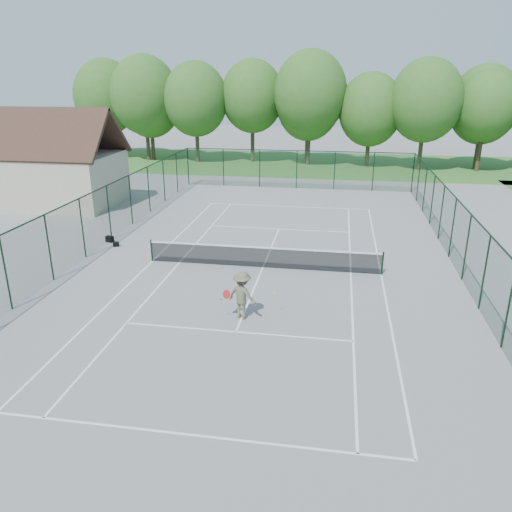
% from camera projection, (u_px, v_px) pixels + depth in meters
% --- Properties ---
extents(ground, '(140.00, 140.00, 0.00)m').
position_uv_depth(ground, '(263.00, 268.00, 23.67)').
color(ground, gray).
rests_on(ground, ground).
extents(grass_far, '(80.00, 16.00, 0.01)m').
position_uv_depth(grass_far, '(306.00, 164.00, 51.49)').
color(grass_far, '#3F7930').
rests_on(grass_far, ground).
extents(court_lines, '(11.05, 23.85, 0.01)m').
position_uv_depth(court_lines, '(263.00, 267.00, 23.66)').
color(court_lines, white).
rests_on(court_lines, ground).
extents(tennis_net, '(11.08, 0.08, 1.10)m').
position_uv_depth(tennis_net, '(263.00, 256.00, 23.47)').
color(tennis_net, black).
rests_on(tennis_net, ground).
extents(fence_enclosure, '(18.05, 36.05, 3.02)m').
position_uv_depth(fence_enclosure, '(263.00, 236.00, 23.13)').
color(fence_enclosure, '#183D21').
rests_on(fence_enclosure, ground).
extents(utility_building, '(8.60, 6.27, 6.63)m').
position_uv_depth(utility_building, '(55.00, 160.00, 34.32)').
color(utility_building, beige).
rests_on(utility_building, ground).
extents(tree_line_far, '(39.40, 6.40, 9.70)m').
position_uv_depth(tree_line_far, '(308.00, 103.00, 49.45)').
color(tree_line_far, '#423624').
rests_on(tree_line_far, ground).
extents(sports_bag_a, '(0.47, 0.37, 0.33)m').
position_uv_depth(sports_bag_a, '(110.00, 239.00, 27.25)').
color(sports_bag_a, black).
rests_on(sports_bag_a, ground).
extents(sports_bag_b, '(0.36, 0.29, 0.24)m').
position_uv_depth(sports_bag_b, '(116.00, 244.00, 26.56)').
color(sports_bag_b, black).
rests_on(sports_bag_b, ground).
extents(tennis_player, '(2.07, 1.08, 1.84)m').
position_uv_depth(tennis_player, '(242.00, 295.00, 18.47)').
color(tennis_player, '#5C5F45').
rests_on(tennis_player, ground).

